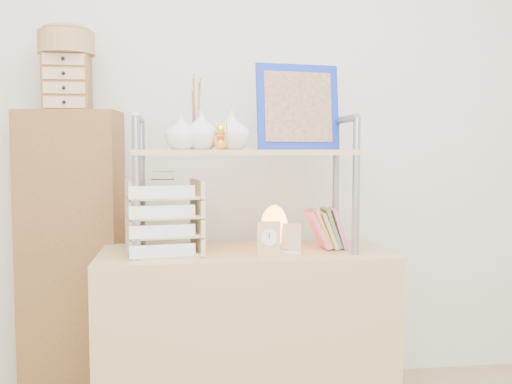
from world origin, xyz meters
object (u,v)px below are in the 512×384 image
desk (245,338)px  cabinet (72,257)px  salt_lamp (274,227)px  letter_tray (163,221)px

desk → cabinet: 0.90m
cabinet → salt_lamp: 0.98m
desk → cabinet: bearing=154.3°
desk → salt_lamp: bearing=9.8°
letter_tray → salt_lamp: letter_tray is taller
salt_lamp → cabinet: bearing=158.8°
desk → cabinet: cabinet is taller
desk → letter_tray: size_ratio=3.58×
desk → salt_lamp: salt_lamp is taller
salt_lamp → desk: bearing=-170.2°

